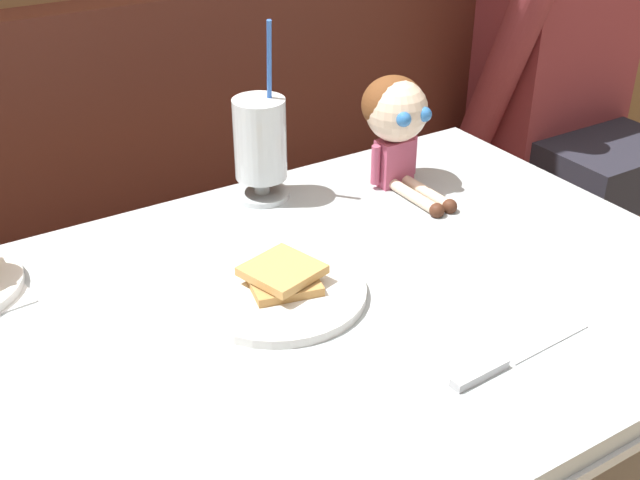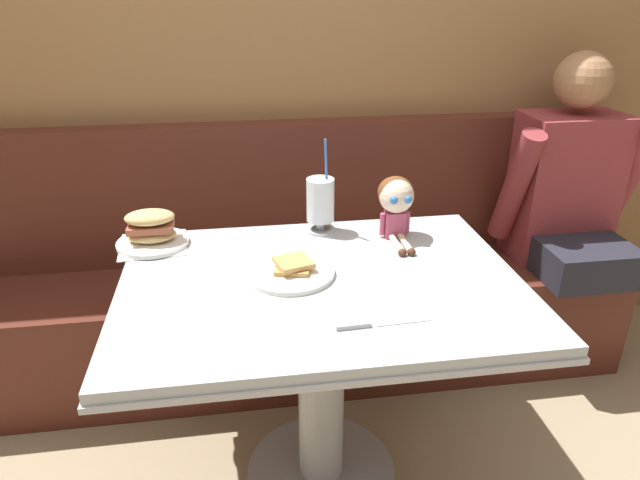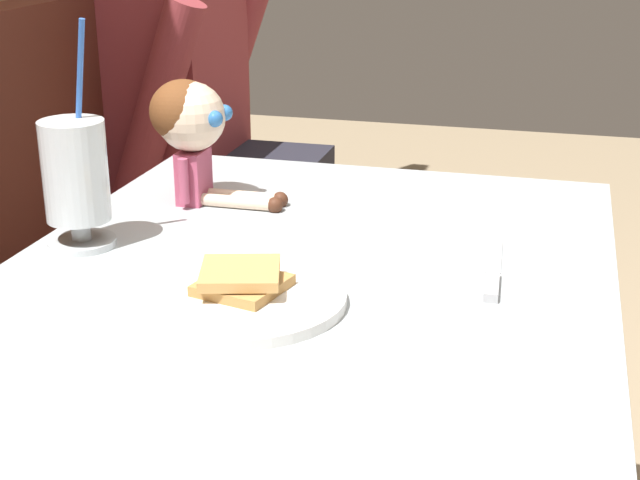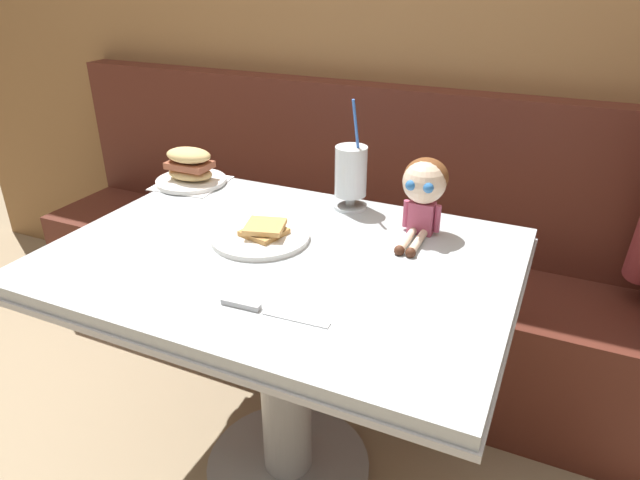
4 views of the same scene
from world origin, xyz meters
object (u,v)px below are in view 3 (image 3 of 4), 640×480
Objects in this scene: seated_doll at (191,123)px; milkshake_glass at (76,178)px; diner_patron at (194,94)px; toast_plate at (243,295)px; butter_knife at (493,276)px.

milkshake_glass is at bearing 161.23° from seated_doll.
diner_patron is at bearing 13.81° from milkshake_glass.
toast_plate is 0.43m from seated_doll.
milkshake_glass is at bearing 92.58° from butter_knife.
diner_patron is (1.02, 0.25, -0.10)m from milkshake_glass.
toast_plate is 1.15× the size of seated_doll.
butter_knife is at bearing -112.27° from seated_doll.
toast_plate is at bearing 118.14° from butter_knife.
milkshake_glass reaches higher than butter_knife.
toast_plate is 0.79× the size of milkshake_glass.
diner_patron is (1.15, 0.54, -0.01)m from toast_plate.
butter_knife is at bearing -61.86° from toast_plate.
toast_plate is 0.32m from butter_knife.
milkshake_glass is (0.13, 0.29, 0.09)m from toast_plate.
milkshake_glass is 1.34× the size of butter_knife.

